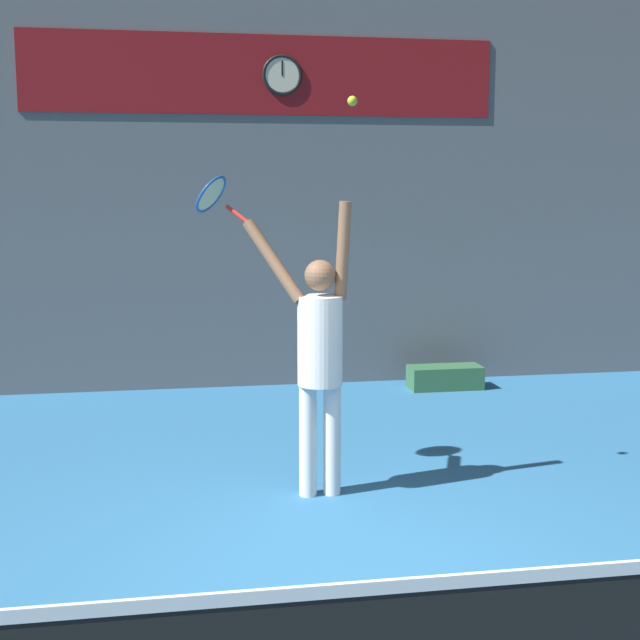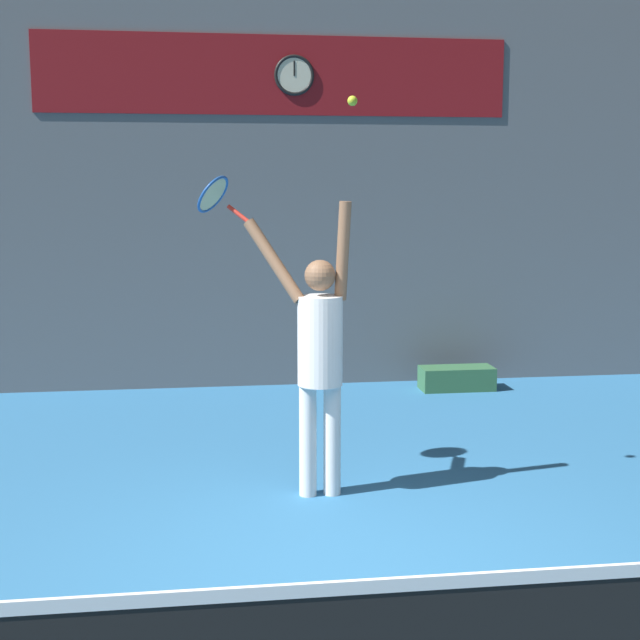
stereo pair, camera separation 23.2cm
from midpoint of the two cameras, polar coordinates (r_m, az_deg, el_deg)
name	(u,v)px [view 1 (the left image)]	position (r m, az deg, el deg)	size (l,w,h in m)	color
ground_plane	(376,600)	(5.27, 2.29, -17.49)	(18.00, 18.00, 0.00)	teal
back_wall	(263,170)	(10.30, -4.30, 9.57)	(18.00, 0.10, 5.00)	slate
sponsor_banner	(263,75)	(10.31, -4.33, 15.38)	(5.28, 0.02, 0.87)	maroon
scoreboard_clock	(282,75)	(10.31, -3.11, 15.39)	(0.45, 0.04, 0.45)	beige
tennis_player	(319,350)	(6.59, -1.08, -1.92)	(0.80, 0.51, 2.21)	white
tennis_racket	(213,196)	(6.83, -7.85, 7.88)	(0.45, 0.39, 0.36)	red
tennis_ball	(352,101)	(6.51, 1.04, 13.84)	(0.07, 0.07, 0.07)	#CCDB2D
equipment_bag	(445,377)	(10.38, 7.37, -3.66)	(0.84, 0.36, 0.26)	#33663F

